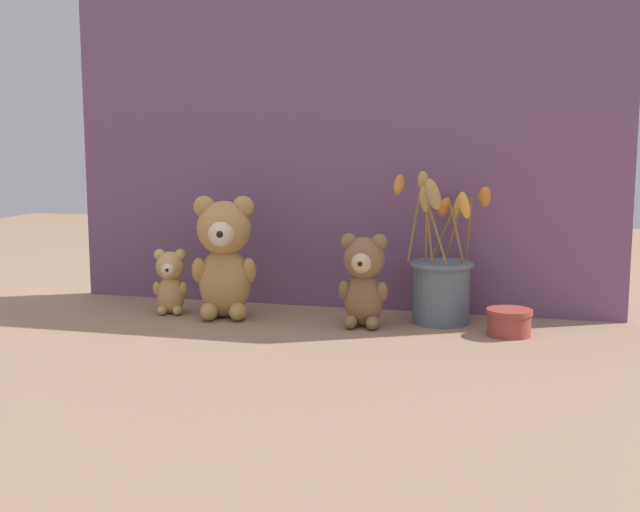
% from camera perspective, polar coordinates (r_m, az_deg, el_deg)
% --- Properties ---
extents(ground_plane, '(4.00, 4.00, 0.00)m').
position_cam_1_polar(ground_plane, '(1.61, -0.18, -4.80)').
color(ground_plane, '#8E7056').
extents(backdrop_wall, '(1.20, 0.02, 0.73)m').
position_cam_1_polar(backdrop_wall, '(1.73, 1.25, 8.30)').
color(backdrop_wall, '#704C70').
rests_on(backdrop_wall, ground).
extents(teddy_bear_large, '(0.14, 0.13, 0.25)m').
position_cam_1_polar(teddy_bear_large, '(1.65, -6.83, 0.10)').
color(teddy_bear_large, tan).
rests_on(teddy_bear_large, ground).
extents(teddy_bear_medium, '(0.10, 0.09, 0.18)m').
position_cam_1_polar(teddy_bear_medium, '(1.56, 3.11, -1.61)').
color(teddy_bear_medium, olive).
rests_on(teddy_bear_medium, ground).
extents(teddy_bear_small, '(0.08, 0.07, 0.14)m').
position_cam_1_polar(teddy_bear_small, '(1.72, -10.58, -1.69)').
color(teddy_bear_small, tan).
rests_on(teddy_bear_small, ground).
extents(flower_vase, '(0.20, 0.16, 0.30)m').
position_cam_1_polar(flower_vase, '(1.62, 8.61, -1.71)').
color(flower_vase, slate).
rests_on(flower_vase, ground).
extents(decorative_tin_tall, '(0.09, 0.09, 0.05)m').
position_cam_1_polar(decorative_tin_tall, '(1.55, 13.30, -4.60)').
color(decorative_tin_tall, '#993D33').
rests_on(decorative_tin_tall, ground).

